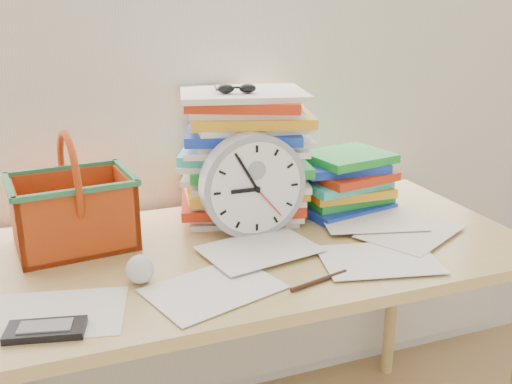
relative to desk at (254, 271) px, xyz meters
name	(u,v)px	position (x,y,z in m)	size (l,w,h in m)	color
curtain	(208,18)	(0.00, 0.38, 0.62)	(2.40, 0.01, 2.50)	silver
desk	(254,271)	(0.00, 0.00, 0.00)	(1.40, 0.70, 0.75)	tan
paper_stack	(246,154)	(0.05, 0.22, 0.26)	(0.36, 0.30, 0.36)	white
clock	(253,185)	(0.02, 0.06, 0.21)	(0.28, 0.28, 0.06)	#9196A0
sunglasses	(237,88)	(0.02, 0.18, 0.45)	(0.12, 0.10, 0.03)	black
book_stack	(346,181)	(0.35, 0.16, 0.16)	(0.29, 0.22, 0.17)	white
basket	(71,191)	(-0.43, 0.16, 0.22)	(0.29, 0.23, 0.29)	#CB4713
crumpled_ball	(140,269)	(-0.31, -0.11, 0.11)	(0.07, 0.07, 0.07)	silver
pen	(319,281)	(0.06, -0.25, 0.08)	(0.01, 0.01, 0.16)	black
calculator	(46,330)	(-0.51, -0.25, 0.08)	(0.15, 0.07, 0.01)	black
scattered_papers	(254,243)	(0.00, 0.00, 0.08)	(1.26, 0.42, 0.02)	white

